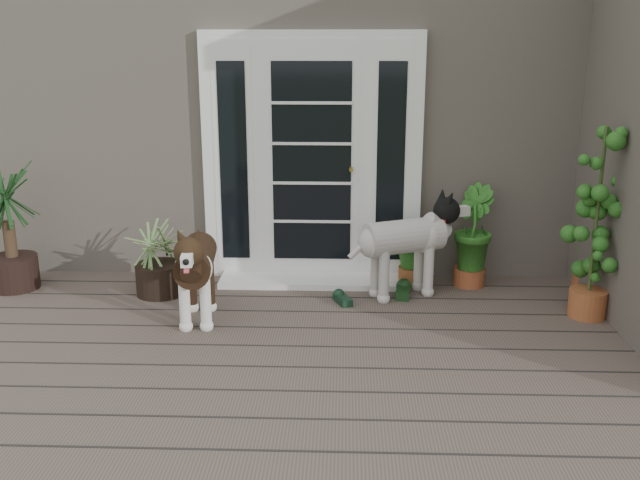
{
  "coord_description": "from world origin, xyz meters",
  "views": [
    {
      "loc": [
        0.09,
        -3.51,
        2.19
      ],
      "look_at": [
        -0.1,
        1.75,
        0.7
      ],
      "focal_mm": 39.8,
      "sensor_mm": 36.0,
      "label": 1
    }
  ],
  "objects": [
    {
      "name": "deck",
      "position": [
        0.0,
        0.4,
        0.06
      ],
      "size": [
        6.2,
        4.6,
        0.12
      ],
      "primitive_type": "cube",
      "color": "#6B5B4C",
      "rests_on": "ground"
    },
    {
      "name": "house_main",
      "position": [
        0.0,
        4.65,
        1.55
      ],
      "size": [
        7.4,
        4.0,
        3.1
      ],
      "primitive_type": "cube",
      "color": "#665E54",
      "rests_on": "ground"
    },
    {
      "name": "door_unit",
      "position": [
        -0.2,
        2.6,
        1.19
      ],
      "size": [
        1.9,
        0.14,
        2.15
      ],
      "primitive_type": "cube",
      "color": "white",
      "rests_on": "deck"
    },
    {
      "name": "door_step",
      "position": [
        -0.2,
        2.4,
        0.14
      ],
      "size": [
        1.6,
        0.4,
        0.05
      ],
      "primitive_type": "cube",
      "color": "white",
      "rests_on": "deck"
    },
    {
      "name": "brindle_dog",
      "position": [
        -1.02,
        1.51,
        0.47
      ],
      "size": [
        0.45,
        0.88,
        0.71
      ],
      "primitive_type": null,
      "rotation": [
        0.0,
        0.0,
        3.24
      ],
      "color": "#352113",
      "rests_on": "deck"
    },
    {
      "name": "white_dog",
      "position": [
        0.58,
        2.11,
        0.49
      ],
      "size": [
        0.98,
        0.72,
        0.75
      ],
      "primitive_type": null,
      "rotation": [
        0.0,
        0.0,
        -1.15
      ],
      "color": "white",
      "rests_on": "deck"
    },
    {
      "name": "spider_plant",
      "position": [
        -1.46,
        2.08,
        0.47
      ],
      "size": [
        0.88,
        0.88,
        0.71
      ],
      "primitive_type": null,
      "rotation": [
        0.0,
        0.0,
        0.41
      ],
      "color": "#A0B16D",
      "rests_on": "deck"
    },
    {
      "name": "yucca",
      "position": [
        -2.75,
        2.18,
        0.68
      ],
      "size": [
        0.79,
        0.79,
        1.13
      ],
      "primitive_type": null,
      "rotation": [
        0.0,
        0.0,
        -0.01
      ],
      "color": "black",
      "rests_on": "deck"
    },
    {
      "name": "herb_a",
      "position": [
        0.68,
        2.4,
        0.37
      ],
      "size": [
        0.54,
        0.54,
        0.49
      ],
      "primitive_type": "imported",
      "rotation": [
        0.0,
        0.0,
        0.58
      ],
      "color": "#1D5117",
      "rests_on": "deck"
    },
    {
      "name": "herb_b",
      "position": [
        1.18,
        2.4,
        0.45
      ],
      "size": [
        0.5,
        0.5,
        0.66
      ],
      "primitive_type": "imported",
      "rotation": [
        0.0,
        0.0,
        1.7
      ],
      "color": "#295D1A",
      "rests_on": "deck"
    },
    {
      "name": "herb_c",
      "position": [
        2.23,
        2.4,
        0.37
      ],
      "size": [
        0.45,
        0.45,
        0.49
      ],
      "primitive_type": "imported",
      "rotation": [
        0.0,
        0.0,
        4.05
      ],
      "color": "#22601B",
      "rests_on": "deck"
    },
    {
      "name": "sapling",
      "position": [
        1.97,
        1.7,
        0.88
      ],
      "size": [
        0.47,
        0.47,
        1.52
      ],
      "primitive_type": null,
      "rotation": [
        0.0,
        0.0,
        -0.04
      ],
      "color": "#2C621C",
      "rests_on": "deck"
    },
    {
      "name": "clog_left",
      "position": [
        0.08,
        1.92,
        0.16
      ],
      "size": [
        0.21,
        0.29,
        0.08
      ],
      "primitive_type": null,
      "rotation": [
        0.0,
        0.0,
        0.4
      ],
      "color": "black",
      "rests_on": "deck"
    },
    {
      "name": "clog_right",
      "position": [
        0.58,
        2.1,
        0.17
      ],
      "size": [
        0.19,
        0.34,
        0.1
      ],
      "primitive_type": null,
      "rotation": [
        0.0,
        0.0,
        -0.13
      ],
      "color": "black",
      "rests_on": "deck"
    }
  ]
}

